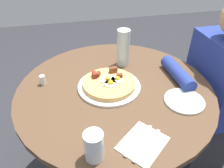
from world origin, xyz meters
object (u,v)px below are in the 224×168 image
breakfast_pizza (109,83)px  water_bottle (123,48)px  dining_table (115,113)px  salt_shaker (43,80)px  person_seated (210,103)px  water_glass (94,146)px  fork (147,145)px  bread_plate (184,101)px  knife (139,140)px  pizza_plate (109,86)px

breakfast_pizza → water_bottle: size_ratio=1.24×
dining_table → water_bottle: 0.36m
dining_table → salt_shaker: salt_shaker is taller
person_seated → breakfast_pizza: 0.69m
breakfast_pizza → water_glass: 0.41m
dining_table → fork: fork is taller
dining_table → person_seated: (-0.02, 0.61, -0.06)m
person_seated → salt_shaker: bearing=-95.4°
bread_plate → knife: (0.17, -0.27, 0.00)m
water_glass → water_bottle: (-0.58, 0.26, 0.05)m
water_glass → pizza_plate: bearing=160.8°
pizza_plate → breakfast_pizza: breakfast_pizza is taller
water_bottle → water_glass: bearing=-23.8°
person_seated → pizza_plate: size_ratio=3.66×
pizza_plate → breakfast_pizza: size_ratio=1.20×
person_seated → water_glass: 0.92m
pizza_plate → water_bottle: water_bottle is taller
breakfast_pizza → salt_shaker: bearing=-106.9°
knife → salt_shaker: size_ratio=3.63×
knife → water_bottle: water_bottle is taller
water_bottle → pizza_plate: bearing=-31.7°
pizza_plate → knife: 0.35m
knife → person_seated: bearing=-8.2°
salt_shaker → dining_table: bearing=72.9°
breakfast_pizza → fork: breakfast_pizza is taller
dining_table → knife: size_ratio=5.39×
breakfast_pizza → salt_shaker: size_ratio=5.24×
breakfast_pizza → salt_shaker: 0.34m
pizza_plate → knife: bearing=6.1°
bread_plate → salt_shaker: 0.69m
fork → breakfast_pizza: bearing=59.7°
breakfast_pizza → water_bottle: 0.25m
fork → water_bottle: 0.59m
water_bottle → salt_shaker: bearing=-77.2°
knife → water_bottle: bearing=42.0°
bread_plate → water_bottle: 0.44m
person_seated → knife: 0.74m
fork → knife: size_ratio=1.00×
dining_table → person_seated: bearing=91.6°
pizza_plate → fork: bearing=9.0°
pizza_plate → salt_shaker: size_ratio=6.26×
bread_plate → salt_shaker: bearing=-114.1°
pizza_plate → water_glass: (0.38, -0.13, 0.05)m
dining_table → water_bottle: size_ratio=4.66×
breakfast_pizza → water_bottle: bearing=148.2°
pizza_plate → person_seated: bearing=90.8°
person_seated → pizza_plate: person_seated is taller
pizza_plate → fork: (0.38, 0.06, 0.00)m
pizza_plate → salt_shaker: (-0.10, -0.32, 0.02)m
person_seated → water_glass: (0.39, -0.77, 0.29)m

